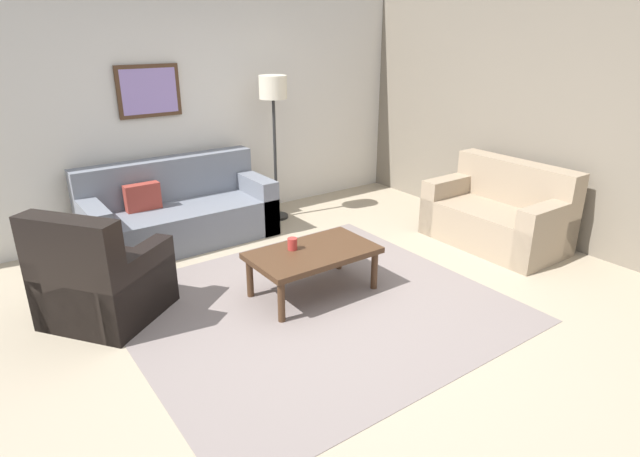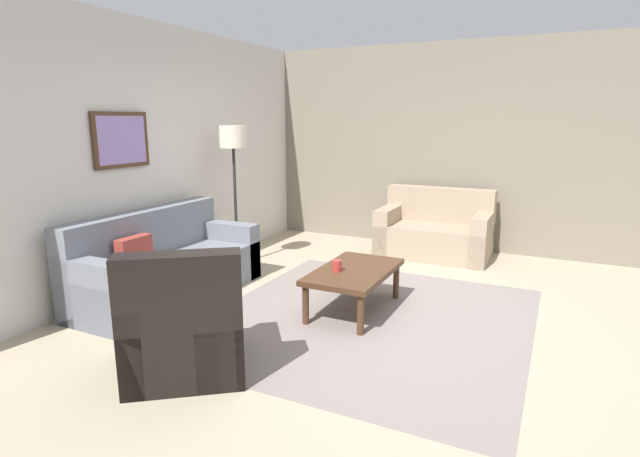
{
  "view_description": "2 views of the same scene",
  "coord_description": "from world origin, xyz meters",
  "views": [
    {
      "loc": [
        -2.24,
        -3.22,
        2.23
      ],
      "look_at": [
        0.18,
        0.16,
        0.62
      ],
      "focal_mm": 29.42,
      "sensor_mm": 36.0,
      "label": 1
    },
    {
      "loc": [
        -4.01,
        -1.46,
        1.78
      ],
      "look_at": [
        0.06,
        0.53,
        0.78
      ],
      "focal_mm": 27.86,
      "sensor_mm": 36.0,
      "label": 2
    }
  ],
  "objects": [
    {
      "name": "area_rug",
      "position": [
        0.0,
        0.0,
        0.0
      ],
      "size": [
        2.98,
        2.76,
        0.01
      ],
      "primitive_type": "cube",
      "color": "gray",
      "rests_on": "ground_plane"
    },
    {
      "name": "rear_partition",
      "position": [
        0.0,
        2.6,
        1.4
      ],
      "size": [
        6.0,
        0.12,
        2.8
      ],
      "primitive_type": "cube",
      "color": "silver",
      "rests_on": "ground_plane"
    },
    {
      "name": "couch_loveseat",
      "position": [
        2.47,
        -0.01,
        0.3
      ],
      "size": [
        0.83,
        1.42,
        0.88
      ],
      "color": "gray",
      "rests_on": "ground_plane"
    },
    {
      "name": "armchair_leather",
      "position": [
        -1.5,
        0.82,
        0.31
      ],
      "size": [
        1.12,
        1.12,
        0.95
      ],
      "color": "black",
      "rests_on": "ground_plane"
    },
    {
      "name": "cup",
      "position": [
        0.01,
        0.33,
        0.46
      ],
      "size": [
        0.09,
        0.09,
        0.1
      ],
      "primitive_type": "cylinder",
      "color": "#B2332D",
      "rests_on": "coffee_table"
    },
    {
      "name": "coffee_table",
      "position": [
        0.14,
        0.21,
        0.36
      ],
      "size": [
        1.1,
        0.64,
        0.41
      ],
      "color": "#472D1C",
      "rests_on": "ground_plane"
    },
    {
      "name": "framed_artwork",
      "position": [
        -0.38,
        2.51,
        1.58
      ],
      "size": [
        0.67,
        0.04,
        0.55
      ],
      "color": "#472D1C"
    },
    {
      "name": "stone_feature_panel",
      "position": [
        3.0,
        0.0,
        1.4
      ],
      "size": [
        0.12,
        5.2,
        2.8
      ],
      "primitive_type": "cube",
      "color": "slate",
      "rests_on": "ground_plane"
    },
    {
      "name": "ground_plane",
      "position": [
        0.0,
        0.0,
        0.0
      ],
      "size": [
        8.0,
        8.0,
        0.0
      ],
      "primitive_type": "plane",
      "color": "tan"
    },
    {
      "name": "couch_main",
      "position": [
        -0.35,
        2.11,
        0.3
      ],
      "size": [
        1.99,
        0.87,
        0.88
      ],
      "color": "slate",
      "rests_on": "ground_plane"
    },
    {
      "name": "lamp_standing",
      "position": [
        0.9,
        2.09,
        1.41
      ],
      "size": [
        0.32,
        0.32,
        1.71
      ],
      "color": "black",
      "rests_on": "ground_plane"
    }
  ]
}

